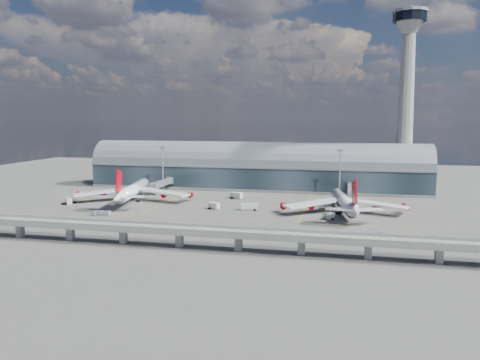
% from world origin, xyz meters
% --- Properties ---
extents(ground, '(500.00, 500.00, 0.00)m').
position_xyz_m(ground, '(0.00, 0.00, 0.00)').
color(ground, '#474744').
rests_on(ground, ground).
extents(taxi_lines, '(200.00, 80.12, 0.01)m').
position_xyz_m(taxi_lines, '(0.00, 22.11, 0.01)').
color(taxi_lines, gold).
rests_on(taxi_lines, ground).
extents(terminal, '(200.00, 30.00, 28.00)m').
position_xyz_m(terminal, '(0.00, 77.99, 11.34)').
color(terminal, '#1F2D33').
rests_on(terminal, ground).
extents(control_tower, '(19.00, 19.00, 103.00)m').
position_xyz_m(control_tower, '(85.00, 83.00, 51.64)').
color(control_tower, gray).
rests_on(control_tower, ground).
extents(guideway, '(220.00, 8.50, 7.20)m').
position_xyz_m(guideway, '(-0.00, -55.00, 5.29)').
color(guideway, gray).
rests_on(guideway, ground).
extents(floodlight_mast_left, '(3.00, 0.70, 25.70)m').
position_xyz_m(floodlight_mast_left, '(-50.00, 55.00, 13.63)').
color(floodlight_mast_left, gray).
rests_on(floodlight_mast_left, ground).
extents(floodlight_mast_right, '(3.00, 0.70, 25.70)m').
position_xyz_m(floodlight_mast_right, '(50.00, 55.00, 13.63)').
color(floodlight_mast_right, gray).
rests_on(floodlight_mast_right, ground).
extents(airliner_left, '(61.21, 64.46, 19.75)m').
position_xyz_m(airliner_left, '(-52.27, 19.62, 5.64)').
color(airliner_left, white).
rests_on(airliner_left, ground).
extents(airliner_right, '(56.76, 59.38, 18.89)m').
position_xyz_m(airliner_right, '(52.73, 12.44, 4.90)').
color(airliner_right, white).
rests_on(airliner_right, ground).
extents(jet_bridge_left, '(4.40, 28.00, 7.25)m').
position_xyz_m(jet_bridge_left, '(-49.19, 53.12, 5.18)').
color(jet_bridge_left, gray).
rests_on(jet_bridge_left, ground).
extents(jet_bridge_right, '(4.40, 32.00, 7.25)m').
position_xyz_m(jet_bridge_right, '(55.96, 51.18, 5.18)').
color(jet_bridge_right, gray).
rests_on(jet_bridge_right, ground).
extents(service_truck_0, '(6.39, 7.25, 3.03)m').
position_xyz_m(service_truck_0, '(-79.80, 6.15, 1.57)').
color(service_truck_0, beige).
rests_on(service_truck_0, ground).
extents(service_truck_1, '(5.73, 4.17, 3.02)m').
position_xyz_m(service_truck_1, '(-6.57, 9.79, 1.53)').
color(service_truck_1, beige).
rests_on(service_truck_1, ground).
extents(service_truck_2, '(8.58, 4.41, 2.99)m').
position_xyz_m(service_truck_2, '(10.18, 10.87, 1.56)').
color(service_truck_2, beige).
rests_on(service_truck_2, ground).
extents(service_truck_3, '(3.23, 5.57, 2.53)m').
position_xyz_m(service_truck_3, '(47.13, -0.59, 1.30)').
color(service_truck_3, beige).
rests_on(service_truck_3, ground).
extents(service_truck_4, '(3.25, 5.68, 3.13)m').
position_xyz_m(service_truck_4, '(45.62, 19.79, 1.58)').
color(service_truck_4, beige).
rests_on(service_truck_4, ground).
extents(service_truck_5, '(7.33, 5.13, 3.31)m').
position_xyz_m(service_truck_5, '(-2.75, 39.65, 1.69)').
color(service_truck_5, beige).
rests_on(service_truck_5, ground).
extents(cargo_train_0, '(8.82, 3.38, 1.93)m').
position_xyz_m(cargo_train_0, '(-50.76, -14.86, 1.01)').
color(cargo_train_0, gray).
rests_on(cargo_train_0, ground).
extents(cargo_train_1, '(6.79, 3.86, 1.51)m').
position_xyz_m(cargo_train_1, '(6.42, -39.81, 0.79)').
color(cargo_train_1, gray).
rests_on(cargo_train_1, ground).
extents(cargo_train_2, '(7.31, 5.08, 1.68)m').
position_xyz_m(cargo_train_2, '(63.99, -26.94, 0.88)').
color(cargo_train_2, gray).
rests_on(cargo_train_2, ground).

